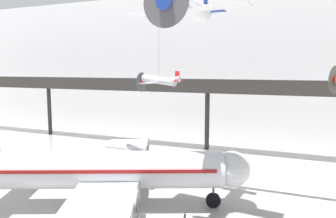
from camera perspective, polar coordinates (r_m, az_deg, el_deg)
name	(u,v)px	position (r m, az deg, el deg)	size (l,w,h in m)	color
hangar_back_wall	(223,65)	(58.58, 9.60, 7.48)	(140.00, 3.00, 25.34)	white
mezzanine_walkway	(206,90)	(48.16, 6.58, 3.26)	(110.00, 3.20, 10.68)	#2D2B28
airliner_silver_main	(102,170)	(29.32, -11.45, -10.42)	(24.76, 29.06, 9.60)	silver
suspended_plane_white_twin	(188,6)	(26.57, 3.57, 17.51)	(9.99, 8.17, 6.01)	silver
suspended_plane_silver_racer	(159,80)	(36.80, -1.60, 5.00)	(5.17, 6.32, 11.21)	silver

